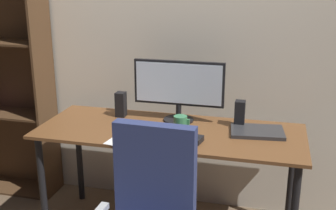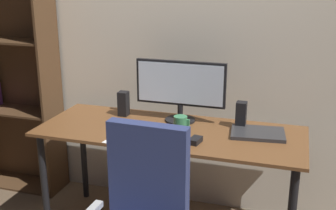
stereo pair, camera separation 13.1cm
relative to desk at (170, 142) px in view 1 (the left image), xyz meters
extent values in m
cube|color=beige|center=(0.00, 0.49, 0.65)|extent=(6.40, 0.10, 2.60)
cube|color=brown|center=(0.00, 0.00, 0.08)|extent=(1.67, 0.65, 0.02)
cylinder|color=black|center=(-0.77, -0.26, -0.29)|extent=(0.04, 0.04, 0.72)
cylinder|color=black|center=(-0.77, 0.26, -0.29)|extent=(0.04, 0.04, 0.72)
cylinder|color=black|center=(0.77, 0.26, -0.29)|extent=(0.04, 0.04, 0.72)
cylinder|color=black|center=(0.01, 0.18, 0.09)|extent=(0.20, 0.20, 0.01)
cylinder|color=black|center=(0.01, 0.18, 0.15)|extent=(0.04, 0.04, 0.10)
cube|color=black|center=(0.01, 0.18, 0.34)|extent=(0.60, 0.03, 0.29)
cube|color=silver|center=(0.01, 0.17, 0.34)|extent=(0.57, 0.01, 0.26)
cube|color=black|center=(0.01, -0.18, 0.09)|extent=(0.29, 0.12, 0.02)
cube|color=black|center=(0.20, -0.16, 0.10)|extent=(0.07, 0.10, 0.03)
cylinder|color=#387F51|center=(0.07, 0.00, 0.13)|extent=(0.08, 0.08, 0.10)
cube|color=#387F51|center=(0.12, 0.00, 0.14)|extent=(0.02, 0.01, 0.05)
cube|color=#2D2D30|center=(0.54, 0.08, 0.10)|extent=(0.34, 0.27, 0.02)
cube|color=black|center=(-0.39, 0.17, 0.17)|extent=(0.06, 0.07, 0.17)
cube|color=black|center=(0.42, 0.17, 0.17)|extent=(0.06, 0.07, 0.17)
cube|color=white|center=(-0.19, -0.19, 0.09)|extent=(0.25, 0.32, 0.00)
cube|color=navy|center=(0.09, -0.64, 0.10)|extent=(0.40, 0.08, 0.52)
cube|color=#4C331E|center=(-1.02, 0.28, 0.27)|extent=(0.02, 0.28, 1.84)
cube|color=#4C331E|center=(-1.39, 0.42, 0.27)|extent=(0.76, 0.01, 1.84)
cube|color=#4C331E|center=(-1.39, 0.28, -0.65)|extent=(0.72, 0.26, 0.02)
cube|color=#4C331E|center=(-1.39, 0.28, -0.01)|extent=(0.72, 0.26, 0.02)
camera|label=1|loc=(0.60, -2.40, 1.02)|focal=45.00mm
camera|label=2|loc=(0.73, -2.36, 1.02)|focal=45.00mm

